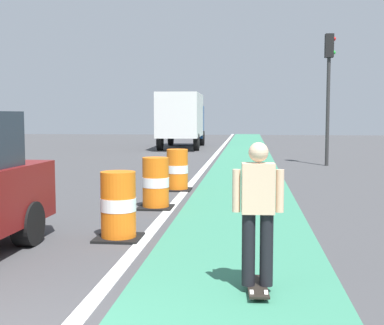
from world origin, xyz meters
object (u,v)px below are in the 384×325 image
(skateboarder_on_lane, at_px, (258,212))
(traffic_barrel_back, at_px, (177,170))
(delivery_truck_down_block, at_px, (182,117))
(traffic_light_corner, at_px, (329,76))
(traffic_barrel_mid, at_px, (156,184))
(traffic_barrel_front, at_px, (118,206))

(skateboarder_on_lane, relative_size, traffic_barrel_back, 1.55)
(traffic_barrel_back, height_order, delivery_truck_down_block, delivery_truck_down_block)
(skateboarder_on_lane, distance_m, traffic_light_corner, 15.91)
(traffic_barrel_mid, bearing_deg, delivery_truck_down_block, 95.61)
(traffic_barrel_back, xyz_separation_m, traffic_light_corner, (4.93, 7.43, 2.97))
(traffic_barrel_front, bearing_deg, traffic_barrel_mid, 87.98)
(skateboarder_on_lane, distance_m, traffic_barrel_front, 3.23)
(skateboarder_on_lane, height_order, traffic_barrel_front, skateboarder_on_lane)
(traffic_barrel_front, height_order, traffic_light_corner, traffic_light_corner)
(delivery_truck_down_block, distance_m, traffic_light_corner, 12.80)
(traffic_barrel_mid, relative_size, delivery_truck_down_block, 0.14)
(skateboarder_on_lane, bearing_deg, traffic_barrel_mid, 111.64)
(delivery_truck_down_block, bearing_deg, traffic_light_corner, -56.21)
(skateboarder_on_lane, distance_m, delivery_truck_down_block, 26.31)
(skateboarder_on_lane, bearing_deg, traffic_barrel_back, 103.92)
(traffic_barrel_mid, relative_size, traffic_barrel_back, 1.00)
(skateboarder_on_lane, xyz_separation_m, traffic_light_corner, (2.95, 15.42, 2.59))
(traffic_barrel_back, distance_m, delivery_truck_down_block, 18.15)
(skateboarder_on_lane, xyz_separation_m, delivery_truck_down_block, (-4.11, 25.97, 0.94))
(traffic_barrel_front, relative_size, delivery_truck_down_block, 0.14)
(traffic_barrel_back, distance_m, traffic_light_corner, 9.40)
(traffic_barrel_front, relative_size, traffic_barrel_back, 1.00)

